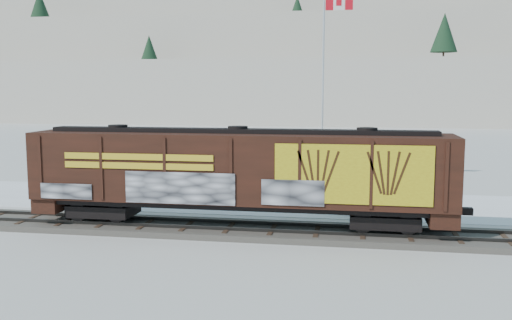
% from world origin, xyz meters
% --- Properties ---
extents(ground, '(500.00, 500.00, 0.00)m').
position_xyz_m(ground, '(0.00, 0.00, 0.00)').
color(ground, white).
rests_on(ground, ground).
extents(rail_track, '(50.00, 3.40, 0.43)m').
position_xyz_m(rail_track, '(0.00, 0.00, 0.15)').
color(rail_track, '#59544C').
rests_on(rail_track, ground).
extents(parking_strip, '(40.00, 8.00, 0.03)m').
position_xyz_m(parking_strip, '(0.00, 7.50, 0.01)').
color(parking_strip, white).
rests_on(parking_strip, ground).
extents(hillside, '(360.00, 110.00, 93.00)m').
position_xyz_m(hillside, '(-0.05, 139.79, 14.37)').
color(hillside, white).
rests_on(hillside, ground).
extents(hopper_railcar, '(19.08, 3.06, 4.37)m').
position_xyz_m(hopper_railcar, '(0.38, -0.01, 2.88)').
color(hopper_railcar, black).
rests_on(hopper_railcar, rail_track).
extents(flagpole, '(2.30, 0.90, 12.83)m').
position_xyz_m(flagpole, '(3.55, 12.83, 4.84)').
color(flagpole, silver).
rests_on(flagpole, ground).
extents(car_silver, '(4.47, 2.60, 1.43)m').
position_xyz_m(car_silver, '(-2.24, 8.21, 0.74)').
color(car_silver, silver).
rests_on(car_silver, parking_strip).
extents(car_white, '(5.30, 2.85, 1.66)m').
position_xyz_m(car_white, '(1.59, 7.00, 0.86)').
color(car_white, silver).
rests_on(car_white, parking_strip).
extents(car_dark, '(5.50, 2.72, 1.54)m').
position_xyz_m(car_dark, '(7.17, 5.68, 0.80)').
color(car_dark, black).
rests_on(car_dark, parking_strip).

